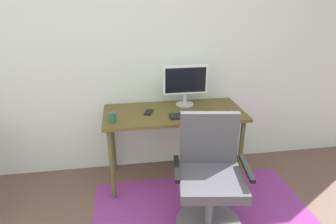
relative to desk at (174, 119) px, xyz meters
The scene contains 9 objects.
wall_back 0.76m from the desk, 119.22° to the left, with size 6.00×0.10×2.60m, color silver.
area_rug 0.95m from the desk, 76.38° to the right, with size 1.92×1.26×0.01m, color #863381.
desk is the anchor object (origin of this frame).
monitor 0.39m from the desk, 49.25° to the left, with size 0.45×0.18×0.41m.
keyboard 0.23m from the desk, 43.98° to the right, with size 0.43×0.13×0.02m, color black.
computer_mouse 0.53m from the desk, 17.69° to the right, with size 0.06×0.10×0.03m, color black.
coffee_cup 0.62m from the desk, 165.21° to the right, with size 0.07×0.07×0.09m, color #285E3A.
cell_phone 0.26m from the desk, behind, with size 0.07×0.14×0.01m, color black.
office_chair 0.77m from the desk, 76.55° to the right, with size 0.62×0.57×0.94m.
Camera 1 is at (-0.26, -0.73, 1.79)m, focal length 30.73 mm.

